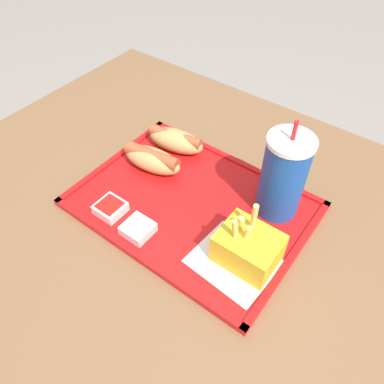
{
  "coord_description": "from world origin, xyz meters",
  "views": [
    {
      "loc": [
        0.23,
        -0.34,
        1.3
      ],
      "look_at": [
        -0.05,
        0.04,
        0.8
      ],
      "focal_mm": 35.0,
      "sensor_mm": 36.0,
      "label": 1
    }
  ],
  "objects_px": {
    "sauce_cup_ketchup": "(110,208)",
    "hot_dog_near": "(152,159)",
    "fries_carton": "(248,247)",
    "hot_dog_far": "(176,140)",
    "soda_cup": "(283,176)",
    "sauce_cup_mayo": "(138,229)"
  },
  "relations": [
    {
      "from": "soda_cup",
      "to": "hot_dog_far",
      "type": "xyz_separation_m",
      "value": [
        -0.25,
        0.02,
        -0.06
      ]
    },
    {
      "from": "hot_dog_near",
      "to": "sauce_cup_ketchup",
      "type": "distance_m",
      "value": 0.14
    },
    {
      "from": "sauce_cup_ketchup",
      "to": "fries_carton",
      "type": "bearing_deg",
      "value": 13.82
    },
    {
      "from": "hot_dog_near",
      "to": "sauce_cup_mayo",
      "type": "xyz_separation_m",
      "value": [
        0.09,
        -0.14,
        -0.01
      ]
    },
    {
      "from": "soda_cup",
      "to": "hot_dog_far",
      "type": "bearing_deg",
      "value": 175.42
    },
    {
      "from": "hot_dog_far",
      "to": "hot_dog_near",
      "type": "height_order",
      "value": "hot_dog_near"
    },
    {
      "from": "soda_cup",
      "to": "fries_carton",
      "type": "distance_m",
      "value": 0.14
    },
    {
      "from": "hot_dog_near",
      "to": "sauce_cup_mayo",
      "type": "distance_m",
      "value": 0.17
    },
    {
      "from": "soda_cup",
      "to": "hot_dog_near",
      "type": "distance_m",
      "value": 0.27
    },
    {
      "from": "soda_cup",
      "to": "fries_carton",
      "type": "height_order",
      "value": "soda_cup"
    },
    {
      "from": "hot_dog_near",
      "to": "fries_carton",
      "type": "xyz_separation_m",
      "value": [
        0.27,
        -0.07,
        0.01
      ]
    },
    {
      "from": "hot_dog_far",
      "to": "sauce_cup_mayo",
      "type": "distance_m",
      "value": 0.23
    },
    {
      "from": "sauce_cup_ketchup",
      "to": "hot_dog_far",
      "type": "bearing_deg",
      "value": 93.97
    },
    {
      "from": "hot_dog_near",
      "to": "soda_cup",
      "type": "bearing_deg",
      "value": 12.42
    },
    {
      "from": "hot_dog_near",
      "to": "sauce_cup_ketchup",
      "type": "xyz_separation_m",
      "value": [
        0.01,
        -0.14,
        -0.01
      ]
    },
    {
      "from": "sauce_cup_ketchup",
      "to": "hot_dog_near",
      "type": "bearing_deg",
      "value": 96.18
    },
    {
      "from": "soda_cup",
      "to": "hot_dog_far",
      "type": "distance_m",
      "value": 0.26
    },
    {
      "from": "hot_dog_far",
      "to": "hot_dog_near",
      "type": "distance_m",
      "value": 0.08
    },
    {
      "from": "sauce_cup_mayo",
      "to": "sauce_cup_ketchup",
      "type": "bearing_deg",
      "value": 176.15
    },
    {
      "from": "hot_dog_near",
      "to": "fries_carton",
      "type": "distance_m",
      "value": 0.28
    },
    {
      "from": "hot_dog_far",
      "to": "fries_carton",
      "type": "distance_m",
      "value": 0.31
    },
    {
      "from": "hot_dog_near",
      "to": "fries_carton",
      "type": "relative_size",
      "value": 1.14
    }
  ]
}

